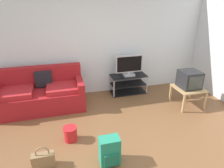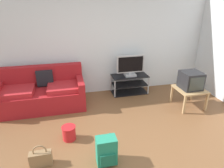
{
  "view_description": "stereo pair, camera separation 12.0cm",
  "coord_description": "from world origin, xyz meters",
  "views": [
    {
      "loc": [
        -0.7,
        -2.33,
        2.26
      ],
      "look_at": [
        0.28,
        1.26,
        0.67
      ],
      "focal_mm": 31.76,
      "sensor_mm": 36.0,
      "label": 1
    },
    {
      "loc": [
        -0.58,
        -2.36,
        2.26
      ],
      "look_at": [
        0.28,
        1.26,
        0.67
      ],
      "focal_mm": 31.76,
      "sensor_mm": 36.0,
      "label": 2
    }
  ],
  "objects": [
    {
      "name": "ground_plane",
      "position": [
        0.0,
        0.0,
        -0.01
      ],
      "size": [
        9.0,
        9.8,
        0.02
      ],
      "primitive_type": "cube",
      "color": "brown"
    },
    {
      "name": "wall_back",
      "position": [
        0.0,
        2.45,
        1.35
      ],
      "size": [
        9.0,
        0.1,
        2.7
      ],
      "primitive_type": "cube",
      "color": "silver",
      "rests_on": "ground_plane"
    },
    {
      "name": "couch",
      "position": [
        -1.18,
        1.9,
        0.34
      ],
      "size": [
        1.85,
        0.85,
        0.89
      ],
      "color": "maroon",
      "rests_on": "ground_plane"
    },
    {
      "name": "tv_stand",
      "position": [
        0.96,
        2.14,
        0.24
      ],
      "size": [
        0.92,
        0.44,
        0.48
      ],
      "color": "black",
      "rests_on": "ground_plane"
    },
    {
      "name": "flat_tv",
      "position": [
        0.96,
        2.12,
        0.74
      ],
      "size": [
        0.7,
        0.22,
        0.53
      ],
      "color": "#B2B2B7",
      "rests_on": "tv_stand"
    },
    {
      "name": "side_table",
      "position": [
        2.04,
        1.14,
        0.38
      ],
      "size": [
        0.6,
        0.6,
        0.44
      ],
      "color": "tan",
      "rests_on": "ground_plane"
    },
    {
      "name": "crt_tv",
      "position": [
        2.04,
        1.16,
        0.63
      ],
      "size": [
        0.42,
        0.43,
        0.38
      ],
      "color": "#232326",
      "rests_on": "side_table"
    },
    {
      "name": "backpack",
      "position": [
        -0.13,
        -0.11,
        0.22
      ],
      "size": [
        0.3,
        0.27,
        0.44
      ],
      "rotation": [
        0.0,
        0.0,
        -0.27
      ],
      "color": "#238466",
      "rests_on": "ground_plane"
    },
    {
      "name": "handbag",
      "position": [
        -1.08,
        0.06,
        0.12
      ],
      "size": [
        0.32,
        0.12,
        0.35
      ],
      "rotation": [
        0.0,
        0.0,
        0.43
      ],
      "color": "olive",
      "rests_on": "ground_plane"
    },
    {
      "name": "cleaning_bucket",
      "position": [
        -0.65,
        0.57,
        0.14
      ],
      "size": [
        0.24,
        0.24,
        0.25
      ],
      "color": "red",
      "rests_on": "ground_plane"
    }
  ]
}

